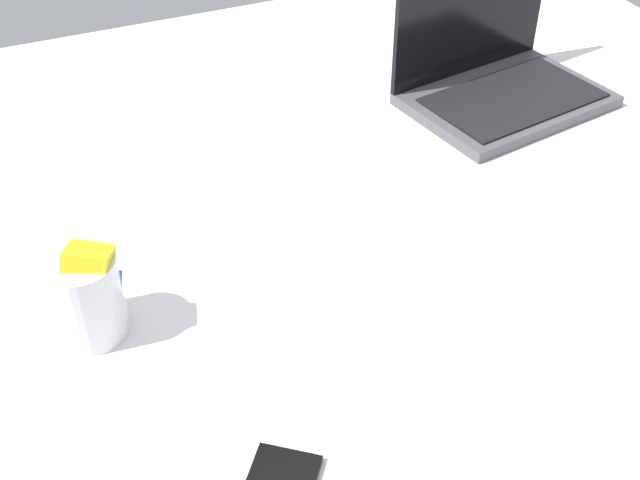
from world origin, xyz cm
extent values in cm
cube|color=white|center=(0.00, 0.00, 9.00)|extent=(180.00, 140.00, 18.00)
cube|color=#4C4C51|center=(39.84, 10.79, 19.00)|extent=(36.18, 27.86, 2.00)
cube|color=black|center=(40.07, 9.31, 20.20)|extent=(31.29, 21.31, 0.40)
cube|color=black|center=(38.13, 21.66, 30.50)|extent=(32.75, 6.12, 21.00)
cylinder|color=silver|center=(-37.26, -14.81, 23.50)|extent=(9.00, 9.00, 11.00)
cube|color=blue|center=(-38.06, -13.46, 21.94)|extent=(7.34, 6.13, 5.60)
cube|color=blue|center=(-35.69, -15.12, 25.42)|extent=(6.28, 6.45, 5.70)
cube|color=yellow|center=(-36.02, -15.39, 28.91)|extent=(7.04, 6.64, 4.77)
camera|label=1|loc=(-40.97, -90.28, 88.57)|focal=45.88mm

